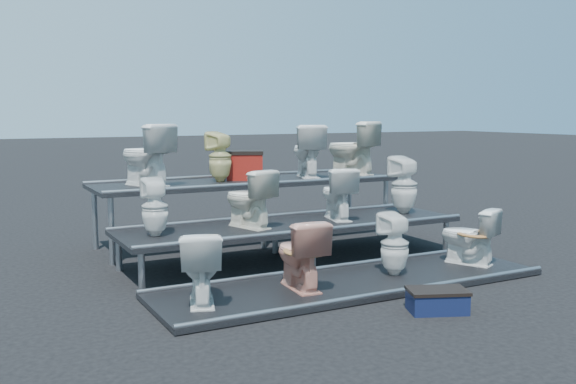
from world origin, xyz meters
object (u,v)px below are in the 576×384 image
toilet_2 (395,244)px  toilet_3 (469,236)px  step_stool (437,302)px  toilet_1 (300,254)px  toilet_7 (404,185)px  toilet_6 (337,193)px  red_crate (245,167)px  toilet_4 (155,207)px  toilet_0 (201,267)px  toilet_11 (351,148)px  toilet_9 (220,157)px  toilet_8 (145,155)px  toilet_5 (248,198)px  toilet_10 (307,151)px

toilet_2 → toilet_3: toilet_2 is taller
toilet_3 → step_stool: 1.78m
toilet_1 → toilet_7: (2.29, 1.30, 0.43)m
toilet_6 → red_crate: (-0.63, 1.41, 0.25)m
toilet_7 → toilet_1: bearing=26.0°
toilet_4 → toilet_0: bearing=96.6°
toilet_2 → toilet_11: size_ratio=0.84×
toilet_4 → toilet_9: 1.87m
toilet_2 → red_crate: size_ratio=1.37×
toilet_3 → toilet_8: toilet_8 is taller
toilet_0 → toilet_6: 2.65m
toilet_5 → toilet_11: bearing=-166.7°
toilet_7 → toilet_11: 1.37m
toilet_9 → toilet_10: toilet_10 is taller
toilet_4 → toilet_8: bearing=-96.6°
toilet_0 → toilet_2: (2.19, 0.00, -0.00)m
toilet_11 → step_stool: size_ratio=1.57×
toilet_3 → toilet_8: size_ratio=0.83×
step_stool → toilet_8: bearing=136.0°
toilet_10 → toilet_11: toilet_11 is taller
toilet_10 → red_crate: size_ratio=1.54×
toilet_0 → toilet_11: bearing=-123.5°
toilet_3 → toilet_5: toilet_5 is taller
toilet_9 → step_stool: bearing=79.4°
toilet_1 → toilet_4: (-1.07, 1.30, 0.37)m
toilet_7 → step_stool: (-1.47, -2.38, -0.75)m
toilet_8 → toilet_9: toilet_8 is taller
toilet_1 → toilet_10: (1.56, 2.60, 0.83)m
toilet_7 → step_stool: 2.89m
toilet_3 → red_crate: 3.21m
toilet_1 → toilet_8: 2.85m
toilet_8 → red_crate: toilet_8 is taller
toilet_3 → toilet_5: bearing=-55.4°
toilet_0 → toilet_9: (1.25, 2.60, 0.80)m
toilet_2 → toilet_5: size_ratio=0.98×
red_crate → toilet_2: bearing=-55.3°
toilet_9 → red_crate: (0.41, 0.11, -0.16)m
toilet_8 → toilet_9: size_ratio=1.17×
toilet_0 → toilet_7: bearing=-139.9°
toilet_4 → toilet_10: 2.97m
toilet_2 → toilet_6: (0.09, 1.30, 0.39)m
toilet_3 → toilet_0: bearing=-24.5°
red_crate → toilet_9: bearing=-140.8°
toilet_7 → toilet_8: 3.38m
red_crate → step_stool: (0.20, -3.79, -0.94)m
toilet_4 → red_crate: (1.69, 1.41, 0.26)m
toilet_0 → red_crate: bearing=-102.7°
toilet_4 → toilet_5: size_ratio=0.93×
toilet_5 → toilet_6: size_ratio=1.04×
toilet_3 → red_crate: red_crate is taller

